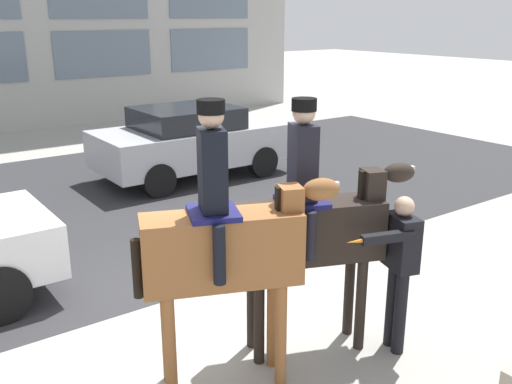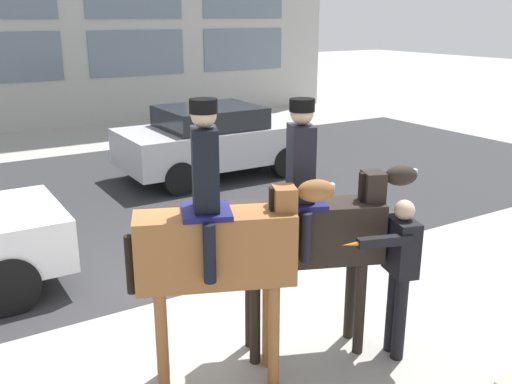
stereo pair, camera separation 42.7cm
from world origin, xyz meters
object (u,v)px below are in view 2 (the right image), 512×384
(mounted_horse_companion, at_px, (310,226))
(pedestrian_bystander, at_px, (399,266))
(mounted_horse_lead, at_px, (218,242))
(street_car_far_lane, at_px, (214,140))

(mounted_horse_companion, xyz_separation_m, pedestrian_bystander, (0.70, -0.56, -0.39))
(mounted_horse_lead, distance_m, street_car_far_lane, 7.46)
(mounted_horse_companion, bearing_deg, street_car_far_lane, 92.44)
(mounted_horse_lead, xyz_separation_m, pedestrian_bystander, (1.73, -0.56, -0.44))
(pedestrian_bystander, height_order, street_car_far_lane, pedestrian_bystander)
(pedestrian_bystander, xyz_separation_m, street_car_far_lane, (1.64, 7.19, -0.19))
(street_car_far_lane, bearing_deg, pedestrian_bystander, -102.87)
(mounted_horse_lead, distance_m, pedestrian_bystander, 1.87)
(mounted_horse_lead, height_order, pedestrian_bystander, mounted_horse_lead)
(mounted_horse_companion, height_order, street_car_far_lane, mounted_horse_companion)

